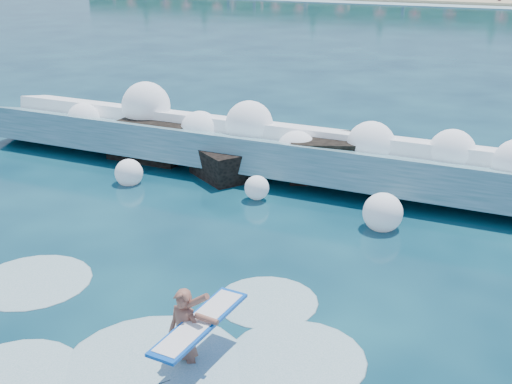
# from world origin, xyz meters

# --- Properties ---
(ground) EXTENTS (200.00, 200.00, 0.00)m
(ground) POSITION_xyz_m (0.00, 0.00, 0.00)
(ground) COLOR #062537
(ground) RESTS_ON ground
(wet_band) EXTENTS (140.00, 5.00, 0.08)m
(wet_band) POSITION_xyz_m (0.00, 67.00, 0.04)
(wet_band) COLOR silver
(wet_band) RESTS_ON ground
(breaking_wave) EXTENTS (19.88, 3.03, 1.71)m
(breaking_wave) POSITION_xyz_m (-0.03, 6.72, 0.60)
(breaking_wave) COLOR teal
(breaking_wave) RESTS_ON ground
(rock_cluster) EXTENTS (8.18, 3.43, 1.42)m
(rock_cluster) POSITION_xyz_m (-1.55, 6.39, 0.45)
(rock_cluster) COLOR black
(rock_cluster) RESTS_ON ground
(surfer_with_board) EXTENTS (0.92, 2.83, 1.62)m
(surfer_with_board) POSITION_xyz_m (2.47, -2.77, 0.60)
(surfer_with_board) COLOR #985A47
(surfer_with_board) RESTS_ON ground
(wave_spray) EXTENTS (14.72, 4.64, 2.31)m
(wave_spray) POSITION_xyz_m (-0.04, 6.66, 1.09)
(wave_spray) COLOR white
(wave_spray) RESTS_ON ground
(surf_foam) EXTENTS (9.50, 5.88, 0.15)m
(surf_foam) POSITION_xyz_m (1.68, -2.53, 0.00)
(surf_foam) COLOR silver
(surf_foam) RESTS_ON ground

